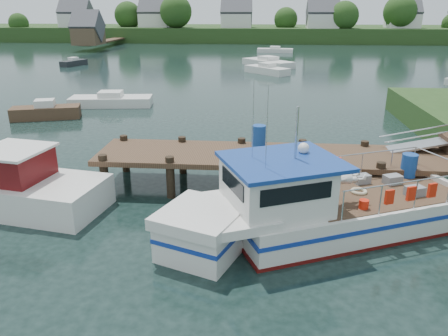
# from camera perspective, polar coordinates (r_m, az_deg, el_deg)

# --- Properties ---
(ground_plane) EXTENTS (160.00, 160.00, 0.00)m
(ground_plane) POSITION_cam_1_polar(r_m,az_deg,el_deg) (17.38, 3.70, -2.42)
(ground_plane) COLOR black
(far_shore) EXTENTS (140.00, 42.55, 9.22)m
(far_shore) POSITION_cam_1_polar(r_m,az_deg,el_deg) (98.52, 4.87, 17.47)
(far_shore) COLOR #27441B
(far_shore) RESTS_ON ground
(dock) EXTENTS (16.60, 3.00, 4.78)m
(dock) POSITION_cam_1_polar(r_m,az_deg,el_deg) (17.81, 25.37, 3.82)
(dock) COLOR #493322
(dock) RESTS_ON ground
(lobster_boat) EXTENTS (9.79, 6.16, 4.90)m
(lobster_boat) POSITION_cam_1_polar(r_m,az_deg,el_deg) (13.66, 11.43, -5.28)
(lobster_boat) COLOR silver
(lobster_boat) RESTS_ON ground
(moored_rowboat) EXTENTS (4.40, 2.58, 1.21)m
(moored_rowboat) POSITION_cam_1_polar(r_m,az_deg,el_deg) (30.28, -22.24, 6.85)
(moored_rowboat) COLOR #493322
(moored_rowboat) RESTS_ON ground
(moored_far) EXTENTS (5.72, 2.35, 0.95)m
(moored_far) POSITION_cam_1_polar(r_m,az_deg,el_deg) (72.20, 6.69, 15.05)
(moored_far) COLOR silver
(moored_far) RESTS_ON ground
(moored_a) EXTENTS (5.95, 2.63, 1.06)m
(moored_a) POSITION_cam_1_polar(r_m,az_deg,el_deg) (32.79, -14.53, 8.52)
(moored_a) COLOR silver
(moored_a) RESTS_ON ground
(moored_b) EXTENTS (4.97, 5.01, 1.16)m
(moored_b) POSITION_cam_1_polar(r_m,az_deg,el_deg) (48.14, 5.63, 12.66)
(moored_b) COLOR silver
(moored_b) RESTS_ON ground
(moored_d) EXTENTS (6.42, 7.02, 1.21)m
(moored_d) POSITION_cam_1_polar(r_m,az_deg,el_deg) (54.34, 5.77, 13.53)
(moored_d) COLOR silver
(moored_d) RESTS_ON ground
(moored_e) EXTENTS (2.37, 3.83, 1.00)m
(moored_e) POSITION_cam_1_polar(r_m,az_deg,el_deg) (57.95, -19.04, 12.90)
(moored_e) COLOR black
(moored_e) RESTS_ON ground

